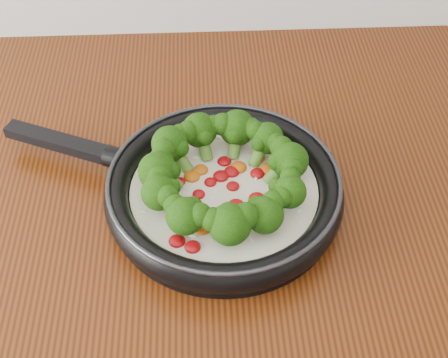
{
  "coord_description": "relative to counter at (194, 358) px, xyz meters",
  "views": [
    {
      "loc": [
        0.03,
        0.51,
        1.52
      ],
      "look_at": [
        0.06,
        1.07,
        0.95
      ],
      "focal_mm": 50.87,
      "sensor_mm": 36.0,
      "label": 1
    }
  ],
  "objects": [
    {
      "name": "counter",
      "position": [
        0.0,
        0.0,
        0.0
      ],
      "size": [
        1.6,
        0.8,
        0.9
      ],
      "primitive_type": "cube",
      "color": "#331305",
      "rests_on": "ground"
    },
    {
      "name": "skillet",
      "position": [
        0.05,
        -0.03,
        0.48
      ],
      "size": [
        0.51,
        0.41,
        0.09
      ],
      "color": "black",
      "rests_on": "counter"
    }
  ]
}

